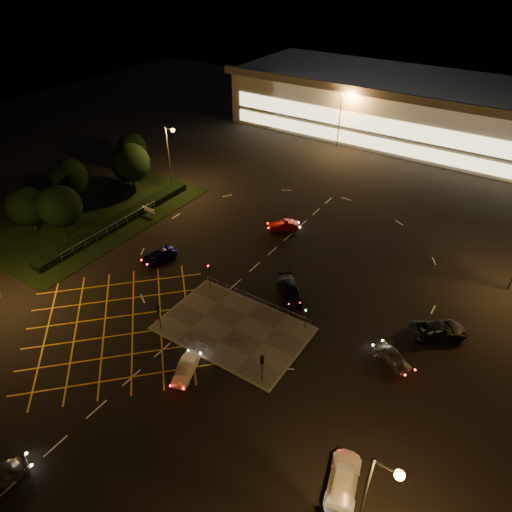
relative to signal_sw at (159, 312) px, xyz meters
The scene contains 24 objects.
ground 7.58m from the signal_sw, 56.28° to the left, with size 180.00×180.00×0.00m, color black.
pedestrian_island 7.57m from the signal_sw, 33.65° to the left, with size 14.00×9.00×0.12m, color #4C4944.
grass_verge 26.93m from the signal_sw, 153.45° to the left, with size 18.00×30.00×0.08m, color black.
hedge 22.55m from the signal_sw, 147.74° to the left, with size 2.00×26.00×1.00m, color black.
supermarket 68.13m from the signal_sw, 86.63° to the left, with size 72.00×26.50×10.50m.
streetlight_se 26.05m from the signal_sw, 18.14° to the right, with size 1.78×0.56×10.03m.
streetlight_nw 31.24m from the signal_sw, 129.19° to the left, with size 1.78×0.56×10.03m.
streetlight_far_left 54.44m from the signal_sw, 95.88° to the left, with size 1.78×0.56×10.03m.
signal_sw is the anchor object (origin of this frame).
signal_se 12.00m from the signal_sw, ahead, with size 0.28×0.30×3.15m.
signal_nw 7.99m from the signal_sw, 90.00° to the left, with size 0.28×0.30×3.15m.
signal_ne 14.41m from the signal_sw, 33.65° to the left, with size 0.28×0.30×3.15m.
tree_a 26.38m from the signal_sw, behind, with size 5.04×5.04×6.86m.
tree_b 30.55m from the signal_sw, 156.81° to the left, with size 5.40×5.40×7.35m.
tree_c 31.34m from the signal_sw, 140.20° to the left, with size 5.76×5.76×7.84m.
tree_d 39.73m from the signal_sw, 139.09° to the left, with size 4.68×4.68×6.37m.
tree_e 22.92m from the signal_sw, 164.76° to the left, with size 5.40×5.40×7.35m.
car_queue_white 6.79m from the signal_sw, 27.28° to the right, with size 1.35×3.86×1.27m, color white.
car_left_blue 12.41m from the signal_sw, 133.94° to the left, with size 2.02×4.39×1.22m, color #0E0B42.
car_far_dkgrey 14.27m from the signal_sw, 54.77° to the left, with size 2.08×5.12×1.49m, color black.
car_right_silver 22.62m from the signal_sw, 22.27° to the left, with size 1.53×3.81×1.30m, color #999B9F.
car_circ_red 23.33m from the signal_sw, 88.67° to the left, with size 1.37×3.92×1.29m, color maroon.
car_east_grey 27.46m from the signal_sw, 31.46° to the left, with size 2.55×5.52×1.54m, color black.
car_approach_white 22.41m from the signal_sw, 12.10° to the right, with size 2.13×5.24×1.52m, color white.
Camera 1 is at (22.21, -28.60, 32.26)m, focal length 32.00 mm.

